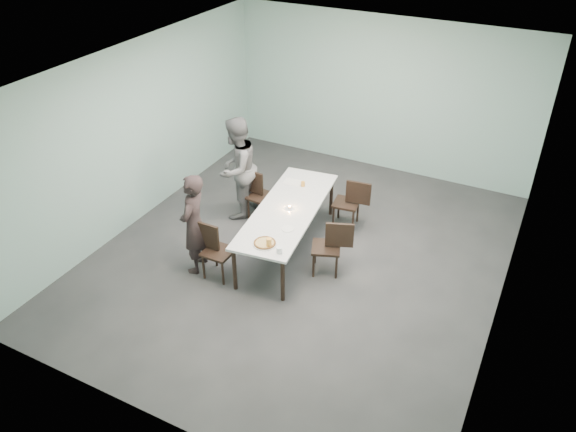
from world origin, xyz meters
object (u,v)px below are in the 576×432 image
at_px(table, 288,212).
at_px(chair_near_right, 332,244).
at_px(chair_far_left, 258,192).
at_px(beer_glass, 269,243).
at_px(tealight, 290,208).
at_px(water_tumbler, 279,250).
at_px(chair_far_right, 351,200).
at_px(diner_near, 194,224).
at_px(amber_tumbler, 303,184).
at_px(diner_far, 237,168).
at_px(pizza, 265,243).
at_px(side_plate, 288,229).
at_px(chair_near_left, 213,247).

bearing_deg(table, chair_near_right, -15.48).
relative_size(table, chair_far_left, 3.09).
xyz_separation_m(chair_far_left, beer_glass, (1.12, -1.64, 0.32)).
xyz_separation_m(chair_far_left, tealight, (0.91, -0.60, 0.27)).
bearing_deg(table, water_tumbler, -68.57).
bearing_deg(chair_far_right, diner_near, 45.55).
relative_size(chair_near_right, beer_glass, 5.80).
height_order(chair_near_right, beer_glass, beer_glass).
bearing_deg(amber_tumbler, diner_far, -169.80).
xyz_separation_m(table, pizza, (0.15, -0.99, 0.08)).
height_order(diner_near, tealight, diner_near).
bearing_deg(diner_near, tealight, 124.60).
height_order(chair_near_right, side_plate, chair_near_right).
xyz_separation_m(side_plate, amber_tumbler, (-0.36, 1.25, 0.04)).
relative_size(chair_far_left, pizza, 2.56).
xyz_separation_m(chair_far_right, amber_tumbler, (-0.75, -0.33, 0.29)).
relative_size(table, diner_far, 1.49).
xyz_separation_m(chair_near_right, amber_tumbler, (-0.95, 0.98, 0.29)).
relative_size(chair_far_right, side_plate, 4.83).
xyz_separation_m(chair_near_left, water_tumbler, (1.10, 0.01, 0.29)).
distance_m(chair_far_right, water_tumbler, 2.18).
distance_m(table, chair_near_right, 0.91).
bearing_deg(chair_far_right, tealight, 52.59).
bearing_deg(amber_tumbler, tealight, -80.35).
relative_size(side_plate, beer_glass, 1.20).
distance_m(chair_near_left, beer_glass, 0.97).
bearing_deg(beer_glass, chair_near_left, -176.51).
bearing_deg(chair_near_left, pizza, 6.49).
xyz_separation_m(chair_far_left, pizza, (1.03, -1.60, 0.27)).
bearing_deg(pizza, table, 98.45).
xyz_separation_m(table, water_tumbler, (0.42, -1.08, 0.10)).
bearing_deg(pizza, side_plate, 76.58).
bearing_deg(tealight, table, -166.70).
relative_size(pizza, beer_glass, 2.27).
bearing_deg(beer_glass, table, 102.99).
bearing_deg(side_plate, diner_near, -155.47).
bearing_deg(chair_near_left, table, 58.15).
height_order(chair_near_left, chair_far_left, same).
height_order(chair_near_right, diner_far, diner_far).
xyz_separation_m(chair_near_left, chair_far_left, (-0.21, 1.70, 0.00)).
bearing_deg(diner_far, water_tumbler, 46.40).
bearing_deg(chair_far_right, side_plate, 69.06).
xyz_separation_m(chair_far_left, chair_far_right, (1.53, 0.46, 0.00)).
height_order(diner_far, pizza, diner_far).
height_order(chair_far_right, tealight, chair_far_right).
height_order(table, pizza, pizza).
xyz_separation_m(beer_glass, amber_tumbler, (-0.33, 1.78, -0.03)).
bearing_deg(tealight, diner_far, 157.42).
bearing_deg(amber_tumbler, beer_glass, -79.44).
distance_m(chair_near_left, side_plate, 1.13).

